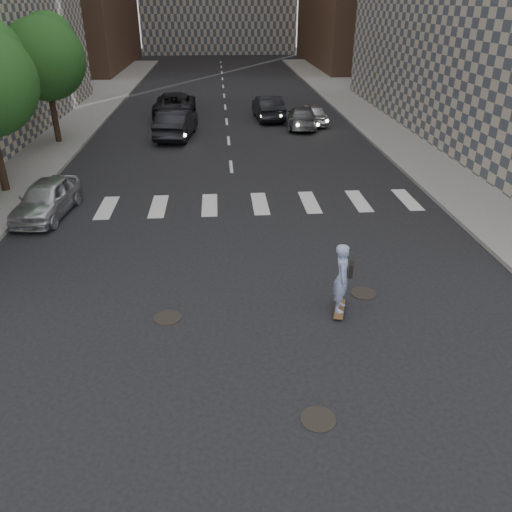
{
  "coord_description": "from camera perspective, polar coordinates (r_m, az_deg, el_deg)",
  "views": [
    {
      "loc": [
        -0.53,
        -9.52,
        7.25
      ],
      "look_at": [
        0.32,
        1.97,
        1.3
      ],
      "focal_mm": 35.0,
      "sensor_mm": 36.0,
      "label": 1
    }
  ],
  "objects": [
    {
      "name": "skateboarder",
      "position": [
        12.72,
        9.86,
        -2.47
      ],
      "size": [
        0.62,
        1.0,
        1.94
      ],
      "rotation": [
        0.0,
        0.0,
        -0.29
      ],
      "color": "brown",
      "rests_on": "ground"
    },
    {
      "name": "sidewalk_right",
      "position": [
        33.89,
        22.83,
        13.05
      ],
      "size": [
        13.0,
        80.0,
        0.15
      ],
      "primitive_type": "cube",
      "color": "gray",
      "rests_on": "ground"
    },
    {
      "name": "manhole_b",
      "position": [
        13.02,
        -10.06,
        -6.95
      ],
      "size": [
        0.7,
        0.7,
        0.02
      ],
      "primitive_type": "cylinder",
      "color": "black",
      "rests_on": "ground"
    },
    {
      "name": "manhole_a",
      "position": [
        10.23,
        7.13,
        -18.0
      ],
      "size": [
        0.7,
        0.7,
        0.02
      ],
      "primitive_type": "cylinder",
      "color": "black",
      "rests_on": "ground"
    },
    {
      "name": "traffic_car_d",
      "position": [
        33.63,
        6.32,
        15.88
      ],
      "size": [
        1.75,
        3.97,
        1.33
      ],
      "primitive_type": "imported",
      "rotation": [
        0.0,
        0.0,
        3.19
      ],
      "color": "silver",
      "rests_on": "ground"
    },
    {
      "name": "traffic_car_a",
      "position": [
        30.31,
        -9.09,
        14.74
      ],
      "size": [
        2.36,
        5.12,
        1.62
      ],
      "primitive_type": "imported",
      "rotation": [
        0.0,
        0.0,
        3.01
      ],
      "color": "black",
      "rests_on": "ground"
    },
    {
      "name": "ground",
      "position": [
        11.98,
        -0.84,
        -9.93
      ],
      "size": [
        160.0,
        160.0,
        0.0
      ],
      "primitive_type": "plane",
      "color": "black",
      "rests_on": "ground"
    },
    {
      "name": "traffic_car_b",
      "position": [
        32.63,
        5.28,
        15.54
      ],
      "size": [
        2.35,
        4.64,
        1.29
      ],
      "primitive_type": "imported",
      "rotation": [
        0.0,
        0.0,
        3.02
      ],
      "color": "#575B5F",
      "rests_on": "ground"
    },
    {
      "name": "traffic_car_c",
      "position": [
        36.22,
        -9.24,
        16.76
      ],
      "size": [
        2.76,
        5.88,
        1.63
      ],
      "primitive_type": "imported",
      "rotation": [
        0.0,
        0.0,
        3.15
      ],
      "color": "black",
      "rests_on": "ground"
    },
    {
      "name": "traffic_car_e",
      "position": [
        34.86,
        1.39,
        16.6
      ],
      "size": [
        1.94,
        4.75,
        1.53
      ],
      "primitive_type": "imported",
      "rotation": [
        0.0,
        0.0,
        3.21
      ],
      "color": "black",
      "rests_on": "ground"
    },
    {
      "name": "manhole_c",
      "position": [
        14.13,
        12.16,
        -4.18
      ],
      "size": [
        0.7,
        0.7,
        0.02
      ],
      "primitive_type": "cylinder",
      "color": "black",
      "rests_on": "ground"
    },
    {
      "name": "silver_sedan",
      "position": [
        20.16,
        -22.83,
        6.08
      ],
      "size": [
        1.99,
        4.06,
        1.33
      ],
      "primitive_type": "imported",
      "rotation": [
        0.0,
        0.0,
        -0.11
      ],
      "color": "silver",
      "rests_on": "ground"
    },
    {
      "name": "tree_c",
      "position": [
        30.12,
        -22.97,
        20.41
      ],
      "size": [
        4.2,
        4.2,
        6.6
      ],
      "color": "#382619",
      "rests_on": "sidewalk_left"
    }
  ]
}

